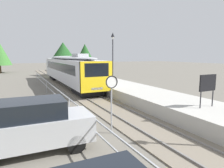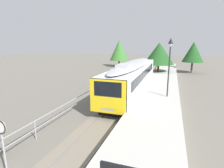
{
  "view_description": "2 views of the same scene",
  "coord_description": "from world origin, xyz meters",
  "px_view_note": "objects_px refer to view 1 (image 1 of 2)",
  "views": [
    {
      "loc": [
        -6.06,
        0.69,
        3.73
      ],
      "look_at": [
        0.4,
        13.8,
        1.6
      ],
      "focal_mm": 31.8,
      "sensor_mm": 36.0,
      "label": 1
    },
    {
      "loc": [
        4.27,
        4.05,
        5.73
      ],
      "look_at": [
        -1.0,
        19.8,
        2.0
      ],
      "focal_mm": 28.61,
      "sensor_mm": 36.0,
      "label": 2
    }
  ],
  "objects_px": {
    "commuter_train": "(69,68)",
    "speed_limit_sign": "(112,90)",
    "parked_suv_silver": "(30,125)",
    "platform_notice_board": "(208,84)",
    "platform_lamp_mid_platform": "(113,47)"
  },
  "relations": [
    {
      "from": "platform_lamp_mid_platform",
      "to": "speed_limit_sign",
      "type": "height_order",
      "value": "platform_lamp_mid_platform"
    },
    {
      "from": "commuter_train",
      "to": "platform_lamp_mid_platform",
      "type": "relative_size",
      "value": 3.41
    },
    {
      "from": "parked_suv_silver",
      "to": "platform_lamp_mid_platform",
      "type": "bearing_deg",
      "value": 51.9
    },
    {
      "from": "platform_lamp_mid_platform",
      "to": "parked_suv_silver",
      "type": "distance_m",
      "value": 16.16
    },
    {
      "from": "speed_limit_sign",
      "to": "platform_notice_board",
      "type": "bearing_deg",
      "value": -10.2
    },
    {
      "from": "commuter_train",
      "to": "speed_limit_sign",
      "type": "distance_m",
      "value": 16.07
    },
    {
      "from": "commuter_train",
      "to": "parked_suv_silver",
      "type": "relative_size",
      "value": 3.91
    },
    {
      "from": "platform_notice_board",
      "to": "speed_limit_sign",
      "type": "height_order",
      "value": "speed_limit_sign"
    },
    {
      "from": "platform_notice_board",
      "to": "parked_suv_silver",
      "type": "relative_size",
      "value": 0.39
    },
    {
      "from": "commuter_train",
      "to": "parked_suv_silver",
      "type": "bearing_deg",
      "value": -109.28
    },
    {
      "from": "speed_limit_sign",
      "to": "parked_suv_silver",
      "type": "xyz_separation_m",
      "value": [
        -3.6,
        -0.21,
        -1.06
      ]
    },
    {
      "from": "commuter_train",
      "to": "speed_limit_sign",
      "type": "xyz_separation_m",
      "value": [
        -2.06,
        -15.94,
        -0.02
      ]
    },
    {
      "from": "platform_lamp_mid_platform",
      "to": "parked_suv_silver",
      "type": "height_order",
      "value": "platform_lamp_mid_platform"
    },
    {
      "from": "commuter_train",
      "to": "parked_suv_silver",
      "type": "distance_m",
      "value": 17.15
    },
    {
      "from": "commuter_train",
      "to": "platform_lamp_mid_platform",
      "type": "xyz_separation_m",
      "value": [
        4.07,
        -3.75,
        2.48
      ]
    }
  ]
}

